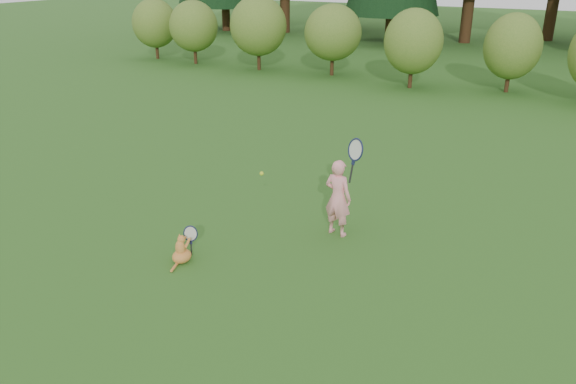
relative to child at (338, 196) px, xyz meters
The scene contains 5 objects.
ground 1.60m from the child, 131.87° to the right, with size 100.00×100.00×0.00m, color #235016.
shrub_row 11.98m from the child, 94.64° to the left, with size 28.00×3.00×2.80m, color #3F6920, non-canonical shape.
child is the anchor object (origin of this frame).
cat 2.59m from the child, 131.29° to the right, with size 0.34×0.60×0.61m.
tennis_ball 1.34m from the child, 138.02° to the right, with size 0.06×0.06×0.06m.
Camera 1 is at (4.13, -6.59, 4.19)m, focal length 35.00 mm.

